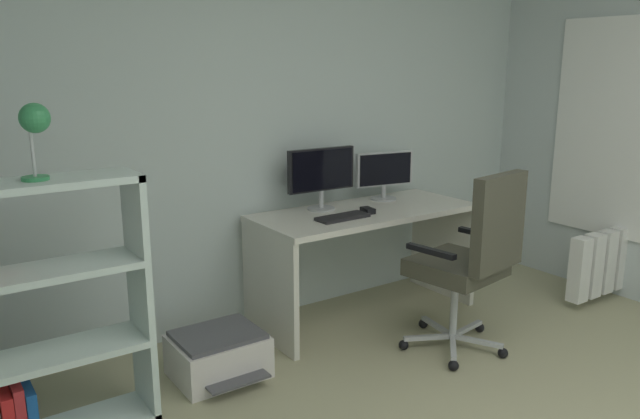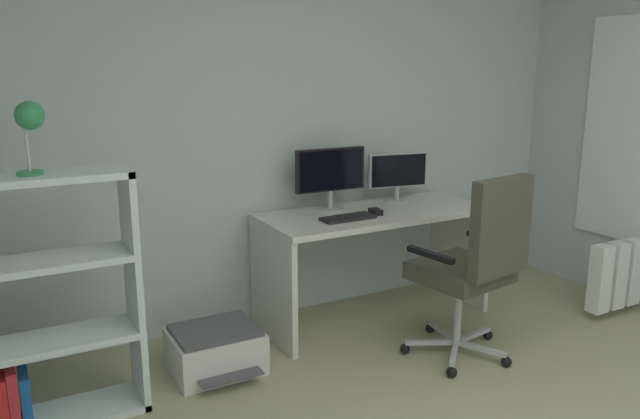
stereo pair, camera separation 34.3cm
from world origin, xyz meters
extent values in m
cube|color=silver|center=(0.00, 2.81, 1.36)|extent=(4.54, 0.10, 2.71)
cube|color=white|center=(2.27, 1.64, 1.21)|extent=(0.01, 1.12, 1.46)
cube|color=white|center=(2.26, 1.64, 1.21)|extent=(0.02, 1.20, 1.54)
cube|color=silver|center=(0.51, 2.40, 0.71)|extent=(1.49, 0.63, 0.04)
cube|color=silver|center=(-0.22, 2.40, 0.35)|extent=(0.04, 0.61, 0.70)
cube|color=silver|center=(1.24, 2.40, 0.35)|extent=(0.04, 0.61, 0.70)
cylinder|color=#B2B5B7|center=(0.28, 2.56, 0.74)|extent=(0.18, 0.18, 0.01)
cylinder|color=#B2B5B7|center=(0.28, 2.56, 0.81)|extent=(0.03, 0.03, 0.13)
cube|color=black|center=(0.28, 2.56, 1.00)|extent=(0.48, 0.05, 0.27)
cube|color=black|center=(0.27, 2.54, 1.00)|extent=(0.45, 0.02, 0.25)
cylinder|color=#B2B5B7|center=(0.80, 2.56, 0.74)|extent=(0.18, 0.18, 0.01)
cylinder|color=#B2B5B7|center=(0.80, 2.56, 0.80)|extent=(0.03, 0.03, 0.10)
cube|color=#B7BABC|center=(0.80, 2.56, 0.95)|extent=(0.43, 0.11, 0.23)
cube|color=black|center=(0.80, 2.54, 0.95)|extent=(0.39, 0.07, 0.21)
cube|color=black|center=(0.24, 2.29, 0.74)|extent=(0.34, 0.14, 0.02)
cube|color=black|center=(0.46, 2.32, 0.75)|extent=(0.07, 0.11, 0.03)
cube|color=#B7BABC|center=(0.79, 1.74, 0.07)|extent=(0.30, 0.08, 0.02)
sphere|color=black|center=(0.94, 1.76, 0.03)|extent=(0.06, 0.06, 0.06)
cube|color=#B7BABC|center=(0.67, 1.86, 0.07)|extent=(0.08, 0.30, 0.02)
sphere|color=black|center=(0.69, 2.01, 0.03)|extent=(0.06, 0.06, 0.06)
cube|color=#B7BABC|center=(0.51, 1.78, 0.07)|extent=(0.28, 0.16, 0.02)
sphere|color=black|center=(0.38, 1.85, 0.03)|extent=(0.06, 0.06, 0.06)
cube|color=#B7BABC|center=(0.54, 1.61, 0.07)|extent=(0.23, 0.23, 0.02)
sphere|color=black|center=(0.43, 1.50, 0.03)|extent=(0.06, 0.06, 0.06)
cube|color=#B7BABC|center=(0.71, 1.58, 0.07)|extent=(0.16, 0.28, 0.02)
sphere|color=black|center=(0.78, 1.45, 0.03)|extent=(0.06, 0.06, 0.06)
cylinder|color=#B7BABC|center=(0.64, 1.71, 0.26)|extent=(0.04, 0.04, 0.39)
cube|color=#434134|center=(0.64, 1.71, 0.51)|extent=(0.54, 0.52, 0.10)
cube|color=#434134|center=(0.68, 1.46, 0.82)|extent=(0.44, 0.14, 0.53)
cube|color=black|center=(0.39, 1.67, 0.66)|extent=(0.09, 0.32, 0.03)
cube|color=black|center=(0.90, 1.75, 0.66)|extent=(0.09, 0.32, 0.03)
cube|color=silver|center=(-1.09, 2.09, 0.60)|extent=(0.03, 0.29, 1.19)
cube|color=silver|center=(-1.55, 2.09, 1.17)|extent=(0.95, 0.29, 0.03)
cube|color=silver|center=(-1.55, 2.09, 0.40)|extent=(0.89, 0.29, 0.03)
cube|color=silver|center=(-1.55, 2.09, 0.79)|extent=(0.89, 0.29, 0.03)
cube|color=red|center=(-1.71, 2.08, 0.17)|extent=(0.05, 0.22, 0.28)
cube|color=red|center=(-1.67, 2.08, 0.18)|extent=(0.04, 0.23, 0.30)
cube|color=#1B59AE|center=(-1.62, 2.10, 0.16)|extent=(0.04, 0.20, 0.25)
cylinder|color=#369456|center=(-1.49, 2.09, 1.20)|extent=(0.11, 0.11, 0.02)
cylinder|color=silver|center=(-1.49, 2.09, 1.31)|extent=(0.01, 0.01, 0.20)
sphere|color=#369456|center=(-1.47, 2.09, 1.45)|extent=(0.12, 0.12, 0.12)
cube|color=silver|center=(-0.66, 2.19, 0.11)|extent=(0.48, 0.39, 0.23)
cube|color=#4C4C51|center=(-0.66, 2.19, 0.24)|extent=(0.44, 0.36, 0.02)
cube|color=#4C4C51|center=(-0.66, 1.96, 0.07)|extent=(0.34, 0.10, 0.01)
cube|color=white|center=(1.78, 1.64, 0.29)|extent=(0.12, 0.10, 0.45)
cube|color=white|center=(1.94, 1.64, 0.29)|extent=(0.12, 0.10, 0.45)
cube|color=white|center=(2.09, 1.64, 0.29)|extent=(0.12, 0.10, 0.45)
cube|color=white|center=(2.25, 1.64, 0.29)|extent=(0.12, 0.10, 0.45)
cube|color=white|center=(2.41, 1.64, 0.29)|extent=(0.12, 0.10, 0.45)
camera|label=1|loc=(-1.95, -0.65, 1.67)|focal=34.70mm
camera|label=2|loc=(-1.66, -0.83, 1.67)|focal=34.70mm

